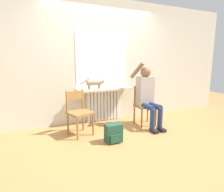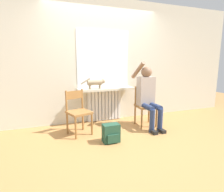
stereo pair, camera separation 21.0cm
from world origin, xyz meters
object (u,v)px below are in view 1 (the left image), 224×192
Objects in this scene: chair_left at (79,112)px; cat at (95,83)px; chair_right at (144,105)px; backpack at (114,133)px; person at (147,93)px.

chair_left is 1.54× the size of cat.
cat is (0.47, 0.44, 0.48)m from chair_left.
chair_right is 1.54× the size of cat.
cat reaches higher than backpack.
backpack is (-0.03, -1.01, -0.76)m from cat.
person reaches higher than chair_right.
cat is at bearing 24.70° from chair_left.
chair_left is 0.77m from backpack.
person is 1.11m from cat.
person reaches higher than backpack.
chair_left is 1.00× the size of chair_right.
backpack is at bearing -145.66° from chair_right.
person is at bearing -87.10° from chair_right.
person is (-0.00, -0.10, 0.26)m from chair_right.
backpack is (-0.98, -0.47, -0.54)m from person.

